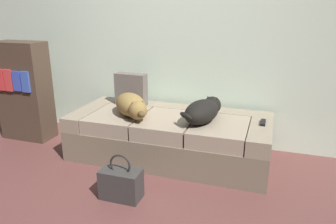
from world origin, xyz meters
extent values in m
plane|color=brown|center=(0.00, 0.00, 0.00)|extent=(10.00, 10.00, 0.00)
cube|color=silver|center=(0.00, 1.68, 1.40)|extent=(6.40, 0.10, 2.80)
cube|color=#776855|center=(0.00, 1.13, 0.15)|extent=(1.94, 0.85, 0.30)
cube|color=gray|center=(-0.87, 1.13, 0.37)|extent=(0.20, 0.85, 0.14)
cube|color=gray|center=(0.87, 1.13, 0.37)|extent=(0.20, 0.85, 0.14)
cube|color=gray|center=(0.00, 1.46, 0.37)|extent=(1.54, 0.20, 0.14)
cube|color=gray|center=(-0.51, 1.03, 0.37)|extent=(0.50, 0.63, 0.14)
cube|color=gray|center=(0.00, 1.03, 0.37)|extent=(0.50, 0.63, 0.14)
cube|color=gray|center=(0.51, 1.03, 0.37)|extent=(0.50, 0.63, 0.14)
ellipsoid|color=olive|center=(-0.37, 1.03, 0.55)|extent=(0.51, 0.52, 0.21)
sphere|color=olive|center=(-0.22, 0.86, 0.55)|extent=(0.17, 0.17, 0.17)
ellipsoid|color=brown|center=(-0.17, 0.81, 0.54)|extent=(0.12, 0.12, 0.06)
cone|color=brown|center=(-0.18, 0.90, 0.62)|extent=(0.04, 0.04, 0.05)
cone|color=brown|center=(-0.25, 0.83, 0.62)|extent=(0.04, 0.04, 0.05)
ellipsoid|color=olive|center=(-0.47, 1.22, 0.56)|extent=(0.19, 0.09, 0.05)
ellipsoid|color=black|center=(0.34, 1.03, 0.55)|extent=(0.36, 0.51, 0.21)
sphere|color=black|center=(0.39, 1.24, 0.55)|extent=(0.17, 0.17, 0.17)
ellipsoid|color=black|center=(0.41, 1.32, 0.54)|extent=(0.09, 0.11, 0.06)
cone|color=black|center=(0.35, 1.25, 0.62)|extent=(0.04, 0.04, 0.05)
cone|color=black|center=(0.44, 1.23, 0.62)|extent=(0.04, 0.04, 0.05)
ellipsoid|color=black|center=(0.24, 0.84, 0.56)|extent=(0.16, 0.16, 0.05)
cube|color=black|center=(0.88, 1.18, 0.45)|extent=(0.05, 0.15, 0.02)
cube|color=#665C57|center=(-0.51, 1.36, 0.61)|extent=(0.34, 0.13, 0.34)
cube|color=#353331|center=(-0.13, 0.31, 0.12)|extent=(0.32, 0.18, 0.24)
torus|color=#252322|center=(-0.13, 0.31, 0.29)|extent=(0.18, 0.02, 0.18)
cube|color=#48372A|center=(-1.71, 1.12, 0.55)|extent=(0.56, 0.28, 1.10)
cube|color=red|center=(-1.88, 0.97, 0.70)|extent=(0.09, 0.02, 0.23)
cube|color=#D23B3B|center=(-1.77, 0.97, 0.70)|extent=(0.09, 0.02, 0.24)
cube|color=#384CB9|center=(-1.66, 0.97, 0.70)|extent=(0.09, 0.02, 0.21)
cube|color=#3A5ABA|center=(-1.55, 0.97, 0.70)|extent=(0.09, 0.02, 0.22)
camera|label=1|loc=(0.92, -1.71, 1.45)|focal=34.47mm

